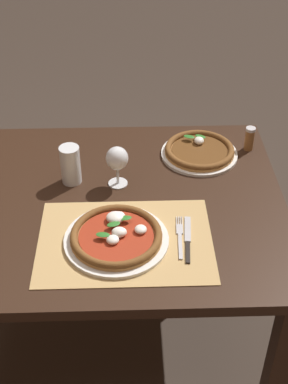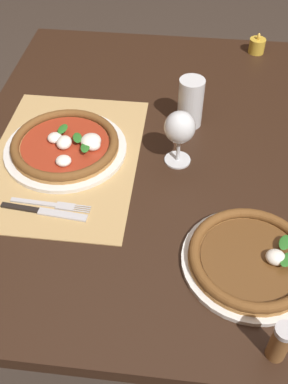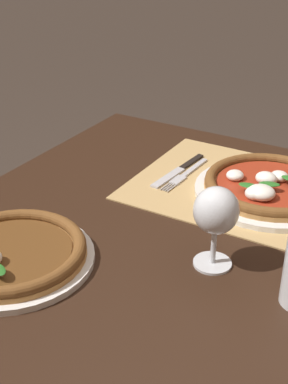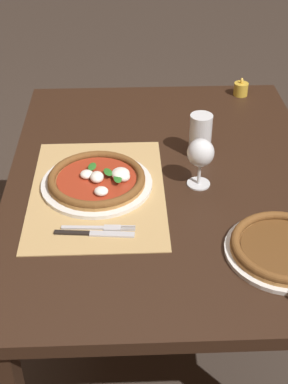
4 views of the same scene
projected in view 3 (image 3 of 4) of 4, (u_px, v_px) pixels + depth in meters
The scene contains 7 objects.
dining_table at pixel (255, 290), 1.06m from camera, with size 1.28×0.98×0.74m.
paper_placemat at pixel (257, 192), 1.21m from camera, with size 0.55×0.40×0.00m, color tan.
pizza_near at pixel (269, 186), 1.18m from camera, with size 0.33×0.33×0.05m.
pizza_far at pixel (12, 254), 0.96m from camera, with size 0.30×0.30×0.05m.
wine_glass at pixel (216, 214), 0.91m from camera, with size 0.08×0.08×0.16m.
fork at pixel (185, 174), 1.28m from camera, with size 0.03×0.20×0.00m.
knife at pixel (179, 170), 1.29m from camera, with size 0.04×0.22×0.01m.
Camera 3 is at (-0.23, 0.84, 1.31)m, focal length 50.00 mm.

